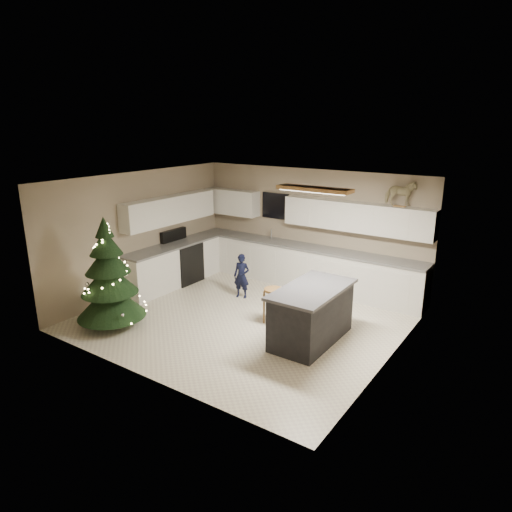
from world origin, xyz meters
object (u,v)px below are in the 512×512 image
object	(u,v)px
bar_stool	(273,297)
rocking_horse	(401,193)
toddler	(242,276)
island	(312,314)
christmas_tree	(109,282)

from	to	relation	value
bar_stool	rocking_horse	size ratio (longest dim) A/B	1.06
toddler	rocking_horse	distance (m)	3.58
island	rocking_horse	size ratio (longest dim) A/B	2.70
toddler	rocking_horse	world-z (taller)	rocking_horse
christmas_tree	toddler	world-z (taller)	christmas_tree
rocking_horse	bar_stool	bearing A→B (deg)	125.87
toddler	christmas_tree	bearing A→B (deg)	-128.99
christmas_tree	rocking_horse	world-z (taller)	rocking_horse
island	toddler	xyz separation A→B (m)	(-2.14, 0.94, -0.01)
christmas_tree	rocking_horse	size ratio (longest dim) A/B	3.21
christmas_tree	bar_stool	bearing A→B (deg)	36.43
bar_stool	toddler	xyz separation A→B (m)	(-1.23, 0.70, -0.03)
christmas_tree	toddler	xyz separation A→B (m)	(1.14, 2.45, -0.36)
island	bar_stool	bearing A→B (deg)	165.24
bar_stool	island	bearing A→B (deg)	-14.76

